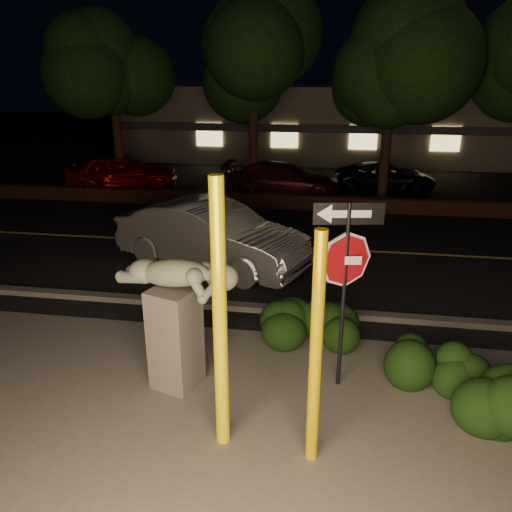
{
  "coord_description": "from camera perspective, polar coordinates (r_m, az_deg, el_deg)",
  "views": [
    {
      "loc": [
        0.75,
        -6.3,
        4.61
      ],
      "look_at": [
        -0.56,
        1.83,
        1.6
      ],
      "focal_mm": 35.0,
      "sensor_mm": 36.0,
      "label": 1
    }
  ],
  "objects": [
    {
      "name": "parking_lot",
      "position": [
        23.76,
        7.28,
        8.75
      ],
      "size": [
        40.0,
        12.0,
        0.01
      ],
      "primitive_type": "cube",
      "color": "black",
      "rests_on": "ground"
    },
    {
      "name": "parked_car_darkred",
      "position": [
        19.95,
        3.11,
        8.69
      ],
      "size": [
        4.72,
        1.98,
        1.36
      ],
      "primitive_type": "imported",
      "rotation": [
        0.0,
        0.0,
        1.56
      ],
      "color": "#3C0D14",
      "rests_on": "ground"
    },
    {
      "name": "building",
      "position": [
        31.4,
        8.06,
        15.12
      ],
      "size": [
        22.0,
        10.2,
        4.0
      ],
      "color": "#686053",
      "rests_on": "ground"
    },
    {
      "name": "parked_car_dark",
      "position": [
        21.82,
        14.54,
        8.79
      ],
      "size": [
        4.27,
        2.21,
        1.15
      ],
      "primitive_type": "imported",
      "rotation": [
        0.0,
        0.0,
        1.64
      ],
      "color": "black",
      "rests_on": "ground"
    },
    {
      "name": "yellow_pole_right",
      "position": [
        6.0,
        6.85,
        -11.01
      ],
      "size": [
        0.15,
        0.15,
        3.05
      ],
      "primitive_type": "cylinder",
      "color": "#D6B700",
      "rests_on": "ground"
    },
    {
      "name": "silver_sedan",
      "position": [
        12.5,
        -5.12,
        2.35
      ],
      "size": [
        5.27,
        3.44,
        1.64
      ],
      "primitive_type": "imported",
      "rotation": [
        0.0,
        0.0,
        1.2
      ],
      "color": "silver",
      "rests_on": "ground"
    },
    {
      "name": "brick_wall",
      "position": [
        18.15,
        6.58,
        6.04
      ],
      "size": [
        40.0,
        0.35,
        0.5
      ],
      "primitive_type": "cube",
      "color": "#4A2017",
      "rests_on": "ground"
    },
    {
      "name": "tree_far_c",
      "position": [
        19.21,
        15.62,
        22.54
      ],
      "size": [
        4.8,
        4.8,
        7.84
      ],
      "color": "black",
      "rests_on": "ground"
    },
    {
      "name": "hedge_right",
      "position": [
        8.36,
        19.74,
        -10.58
      ],
      "size": [
        1.73,
        1.2,
        1.03
      ],
      "primitive_type": "ellipsoid",
      "rotation": [
        0.0,
        0.0,
        0.25
      ],
      "color": "black",
      "rests_on": "ground"
    },
    {
      "name": "signpost",
      "position": [
        7.27,
        10.24,
        -0.5
      ],
      "size": [
        0.99,
        0.21,
        2.94
      ],
      "rotation": [
        0.0,
        0.0,
        0.18
      ],
      "color": "black",
      "rests_on": "ground"
    },
    {
      "name": "hedge_center",
      "position": [
        8.99,
        6.72,
        -7.1
      ],
      "size": [
        2.21,
        1.53,
        1.05
      ],
      "primitive_type": "ellipsoid",
      "rotation": [
        0.0,
        0.0,
        0.32
      ],
      "color": "black",
      "rests_on": "ground"
    },
    {
      "name": "lane_marking",
      "position": [
        14.09,
        5.63,
        0.95
      ],
      "size": [
        80.0,
        0.12,
        0.0
      ],
      "primitive_type": "cube",
      "color": "tan",
      "rests_on": "road"
    },
    {
      "name": "parked_car_red",
      "position": [
        21.87,
        -15.06,
        9.3
      ],
      "size": [
        4.89,
        3.13,
        1.55
      ],
      "primitive_type": "imported",
      "rotation": [
        0.0,
        0.0,
        1.88
      ],
      "color": "#7A0407",
      "rests_on": "ground"
    },
    {
      "name": "tree_far_b",
      "position": [
        19.82,
        -0.31,
        24.25
      ],
      "size": [
        5.2,
        5.2,
        8.41
      ],
      "color": "black",
      "rests_on": "ground"
    },
    {
      "name": "patio",
      "position": [
        7.06,
        0.91,
        -20.61
      ],
      "size": [
        14.0,
        6.0,
        0.02
      ],
      "primitive_type": "cube",
      "color": "#4C4944",
      "rests_on": "ground"
    },
    {
      "name": "road",
      "position": [
        14.09,
        5.63,
        0.9
      ],
      "size": [
        80.0,
        8.0,
        0.01
      ],
      "primitive_type": "cube",
      "color": "black",
      "rests_on": "ground"
    },
    {
      "name": "tree_far_a",
      "position": [
        21.2,
        -16.34,
        21.31
      ],
      "size": [
        4.6,
        4.6,
        7.43
      ],
      "color": "black",
      "rests_on": "ground"
    },
    {
      "name": "ground",
      "position": [
        16.96,
        6.32,
        4.18
      ],
      "size": [
        90.0,
        90.0,
        0.0
      ],
      "primitive_type": "plane",
      "color": "black",
      "rests_on": "ground"
    },
    {
      "name": "curb",
      "position": [
        10.29,
        4.08,
        -6.23
      ],
      "size": [
        80.0,
        0.25,
        0.12
      ],
      "primitive_type": "cube",
      "color": "#4C4944",
      "rests_on": "ground"
    },
    {
      "name": "yellow_pole_left",
      "position": [
        6.12,
        -4.13,
        -7.45
      ],
      "size": [
        0.18,
        0.18,
        3.58
      ],
      "primitive_type": "cylinder",
      "color": "#F9F406",
      "rests_on": "ground"
    },
    {
      "name": "sculpture",
      "position": [
        7.54,
        -9.17,
        -5.84
      ],
      "size": [
        2.03,
        1.11,
        2.19
      ],
      "rotation": [
        0.0,
        0.0,
        -0.32
      ],
      "color": "#4C4944",
      "rests_on": "ground"
    }
  ]
}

